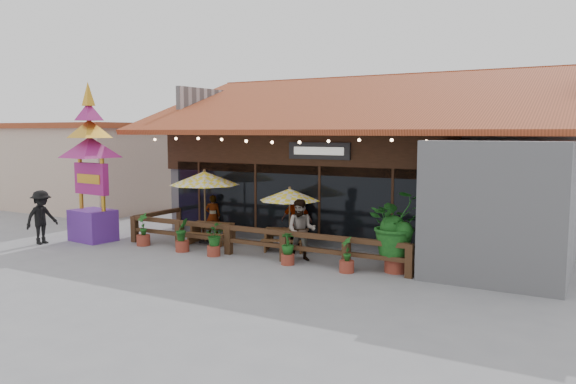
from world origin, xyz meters
The scene contains 19 objects.
ground centered at (0.00, 0.00, 0.00)m, with size 100.00×100.00×0.00m, color gray.
restaurant_building centered at (0.26, 6.61, 2.21)m, with size 15.50×14.73×6.09m.
patio_railing centered at (-2.25, -0.27, 0.61)m, with size 10.00×2.60×0.92m.
neighbor_building centered at (-15.00, 6.00, 2.14)m, with size 8.40×8.40×4.22m.
umbrella_left centered at (-4.29, 0.62, 2.22)m, with size 2.68×2.68×2.55m.
umbrella_right centered at (-1.04, 0.80, 1.82)m, with size 2.48×2.48×2.09m.
picnic_table_left centered at (-4.04, 0.66, 0.47)m, with size 1.62×1.45×0.69m.
picnic_table_right centered at (-1.26, 0.94, 0.46)m, with size 1.72×1.60×0.68m.
thai_sign_tower centered at (-7.93, -1.06, 3.14)m, with size 2.43×2.43×5.94m.
tropical_plant centered at (2.80, -0.10, 1.30)m, with size 2.18×2.14×2.28m.
diner_a centered at (-4.74, 1.65, 0.77)m, with size 0.56×0.37×1.53m, color #3A1F12.
diner_b centered at (-0.12, -0.13, 0.92)m, with size 0.89×0.70×1.84m, color #3A1F12.
diner_c centered at (-1.15, 1.47, 0.90)m, with size 1.05×0.44×1.79m, color #3A1F12.
pedestrian centered at (-9.01, -2.31, 0.92)m, with size 1.19×0.68×1.84m, color black.
planter_a centered at (-5.80, -0.82, 0.46)m, with size 0.45×0.45×1.10m.
planter_b centered at (-4.02, -0.92, 0.49)m, with size 0.44×0.48×1.08m.
planter_c centered at (-2.75, -0.95, 0.56)m, with size 0.78×0.75×1.00m.
planter_d centered at (-0.20, -0.80, 0.46)m, with size 0.49×0.49×0.95m.
planter_e centered at (1.64, -0.79, 0.42)m, with size 0.41×0.42×0.99m.
Camera 1 is at (7.63, -14.61, 3.83)m, focal length 35.00 mm.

